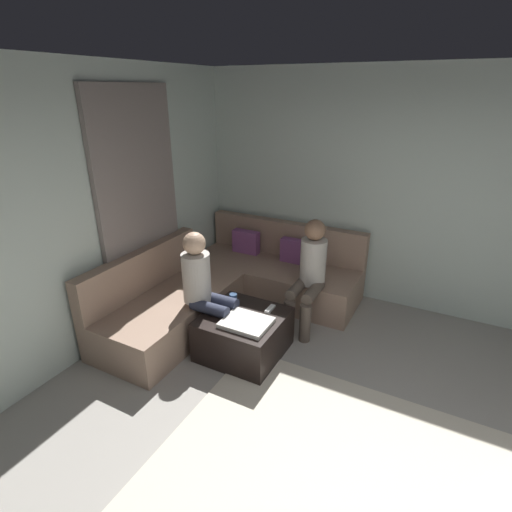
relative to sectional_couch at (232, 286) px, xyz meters
The scene contains 11 objects.
wall_back 2.57m from the sectional_couch, 27.05° to the left, with size 6.00×0.12×2.70m, color silver.
wall_left 2.33m from the sectional_couch, 114.60° to the right, with size 0.12×6.00×2.70m, color silver.
curtain_panel 1.36m from the sectional_couch, 142.74° to the right, with size 0.06×1.10×2.50m, color gray.
area_rug 2.60m from the sectional_couch, 43.39° to the right, with size 2.60×2.20×0.01m, color beige.
sectional_couch is the anchor object (origin of this frame).
ottoman 0.91m from the sectional_couch, 52.02° to the right, with size 0.76×0.76×0.42m, color black.
folded_blanket 1.08m from the sectional_couch, 51.75° to the right, with size 0.44×0.36×0.04m, color white.
coffee_mug 0.66m from the sectional_couch, 57.68° to the right, with size 0.08×0.08×0.10m, color #334C72.
game_remote 0.90m from the sectional_couch, 33.89° to the right, with size 0.05×0.15×0.02m, color white.
person_on_couch_back 1.01m from the sectional_couch, ahead, with size 0.30×0.60×1.20m.
person_on_couch_side 0.85m from the sectional_couch, 78.84° to the right, with size 0.60×0.30×1.20m.
Camera 1 is at (0.12, -1.70, 2.45)m, focal length 27.80 mm.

